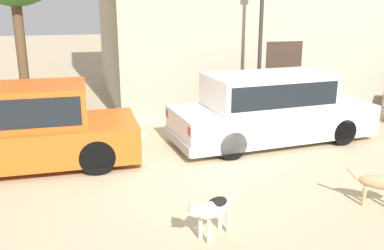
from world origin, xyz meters
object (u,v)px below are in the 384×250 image
object	(u,v)px
parked_sedan_nearest	(26,125)
street_lamp	(261,24)
stray_dog_spotted	(212,209)
parked_sedan_second	(270,107)

from	to	relation	value
parked_sedan_nearest	street_lamp	bearing A→B (deg)	15.51
parked_sedan_nearest	stray_dog_spotted	size ratio (longest dim) A/B	4.64
parked_sedan_nearest	street_lamp	size ratio (longest dim) A/B	1.04
parked_sedan_nearest	stray_dog_spotted	xyz separation A→B (m)	(2.65, -3.55, -0.40)
parked_sedan_nearest	parked_sedan_second	bearing A→B (deg)	2.53
parked_sedan_second	street_lamp	world-z (taller)	street_lamp
parked_sedan_nearest	street_lamp	world-z (taller)	street_lamp
stray_dog_spotted	parked_sedan_second	bearing A→B (deg)	-154.18
parked_sedan_second	parked_sedan_nearest	bearing A→B (deg)	177.29
parked_sedan_nearest	stray_dog_spotted	bearing A→B (deg)	-52.24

